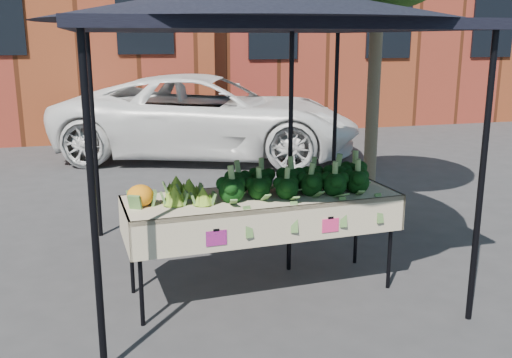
{
  "coord_description": "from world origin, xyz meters",
  "views": [
    {
      "loc": [
        -1.53,
        -4.8,
        2.24
      ],
      "look_at": [
        -0.21,
        0.06,
        1.0
      ],
      "focal_mm": 40.21,
      "sensor_mm": 36.0,
      "label": 1
    }
  ],
  "objects_px": {
    "canopy": "(253,134)",
    "vehicle": "(206,4)",
    "street_tree": "(376,39)",
    "table": "(262,244)"
  },
  "relations": [
    {
      "from": "table",
      "to": "canopy",
      "type": "bearing_deg",
      "value": 84.96
    },
    {
      "from": "table",
      "to": "street_tree",
      "type": "relative_size",
      "value": 0.55
    },
    {
      "from": "vehicle",
      "to": "street_tree",
      "type": "distance_m",
      "value": 4.69
    },
    {
      "from": "canopy",
      "to": "street_tree",
      "type": "xyz_separation_m",
      "value": [
        1.77,
        1.08,
        0.86
      ]
    },
    {
      "from": "table",
      "to": "canopy",
      "type": "distance_m",
      "value": 1.04
    },
    {
      "from": "table",
      "to": "street_tree",
      "type": "xyz_separation_m",
      "value": [
        1.81,
        1.57,
        1.78
      ]
    },
    {
      "from": "canopy",
      "to": "street_tree",
      "type": "height_order",
      "value": "street_tree"
    },
    {
      "from": "canopy",
      "to": "vehicle",
      "type": "relative_size",
      "value": 0.56
    },
    {
      "from": "vehicle",
      "to": "street_tree",
      "type": "height_order",
      "value": "vehicle"
    },
    {
      "from": "canopy",
      "to": "table",
      "type": "bearing_deg",
      "value": -95.04
    }
  ]
}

